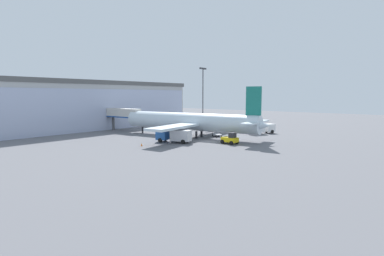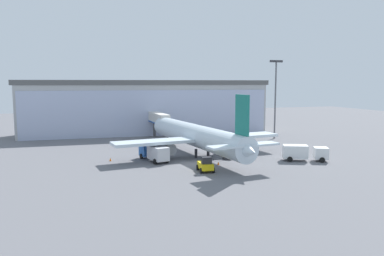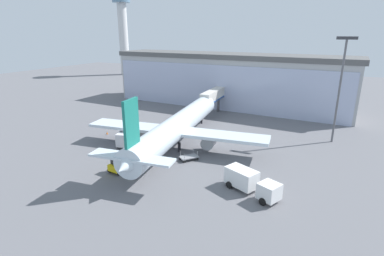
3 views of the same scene
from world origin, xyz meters
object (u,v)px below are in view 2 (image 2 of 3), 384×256
at_px(airplane, 197,136).
at_px(apron_light_mast, 275,92).
at_px(catering_truck, 154,152).
at_px(safety_cone_nose, 218,163).
at_px(safety_cone_wingtip, 110,159).
at_px(jet_bridge, 159,119).
at_px(baggage_cart, 229,156).
at_px(pushback_tug, 206,165).
at_px(fuel_truck, 303,152).

bearing_deg(airplane, apron_light_mast, -66.48).
relative_size(catering_truck, safety_cone_nose, 13.86).
bearing_deg(airplane, safety_cone_wingtip, 83.61).
relative_size(apron_light_mast, safety_cone_wingtip, 33.22).
height_order(jet_bridge, safety_cone_nose, jet_bridge).
xyz_separation_m(apron_light_mast, catering_truck, (-32.34, -16.84, -9.41)).
relative_size(apron_light_mast, catering_truck, 2.40).
bearing_deg(safety_cone_nose, safety_cone_wingtip, 153.34).
bearing_deg(safety_cone_wingtip, baggage_cart, -11.45).
bearing_deg(safety_cone_wingtip, airplane, 1.03).
bearing_deg(catering_truck, jet_bridge, -29.17).
xyz_separation_m(apron_light_mast, pushback_tug, (-26.66, -26.52, -9.90)).
xyz_separation_m(pushback_tug, safety_cone_nose, (3.48, 3.69, -0.70)).
bearing_deg(jet_bridge, pushback_tug, 176.57).
distance_m(jet_bridge, safety_cone_wingtip, 25.89).
distance_m(jet_bridge, fuel_truck, 36.31).
height_order(catering_truck, pushback_tug, catering_truck).
bearing_deg(airplane, fuel_truck, -129.79).
bearing_deg(pushback_tug, safety_cone_wingtip, 52.44).
distance_m(apron_light_mast, pushback_tug, 38.89).
height_order(jet_bridge, apron_light_mast, apron_light_mast).
bearing_deg(pushback_tug, jet_bridge, 4.65).
height_order(airplane, safety_cone_wingtip, airplane).
relative_size(apron_light_mast, safety_cone_nose, 33.22).
bearing_deg(catering_truck, baggage_cart, -113.29).
distance_m(airplane, baggage_cart, 6.87).
distance_m(fuel_truck, pushback_tug, 18.38).
distance_m(jet_bridge, catering_truck, 24.98).
bearing_deg(safety_cone_nose, airplane, 95.65).
relative_size(apron_light_mast, baggage_cart, 5.70).
relative_size(airplane, safety_cone_wingtip, 68.31).
relative_size(catering_truck, baggage_cart, 2.38).
distance_m(fuel_truck, safety_cone_wingtip, 32.47).
bearing_deg(pushback_tug, baggage_cart, -36.77).
distance_m(catering_truck, safety_cone_nose, 11.01).
distance_m(safety_cone_nose, safety_cone_wingtip, 18.18).
xyz_separation_m(baggage_cart, safety_cone_nose, (-3.59, -4.14, -0.23)).
relative_size(baggage_cart, pushback_tug, 0.96).
relative_size(baggage_cart, safety_cone_wingtip, 5.82).
xyz_separation_m(fuel_truck, baggage_cart, (-11.17, 5.58, -0.97)).
bearing_deg(fuel_truck, safety_cone_nose, -161.70).
height_order(jet_bridge, pushback_tug, jet_bridge).
bearing_deg(catering_truck, apron_light_mast, -77.50).
relative_size(catering_truck, pushback_tug, 2.27).
height_order(jet_bridge, airplane, airplane).
height_order(apron_light_mast, fuel_truck, apron_light_mast).
distance_m(jet_bridge, airplane, 21.73).
distance_m(apron_light_mast, baggage_cart, 29.00).
relative_size(fuel_truck, baggage_cart, 2.36).
bearing_deg(catering_truck, safety_cone_wingtip, 58.03).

